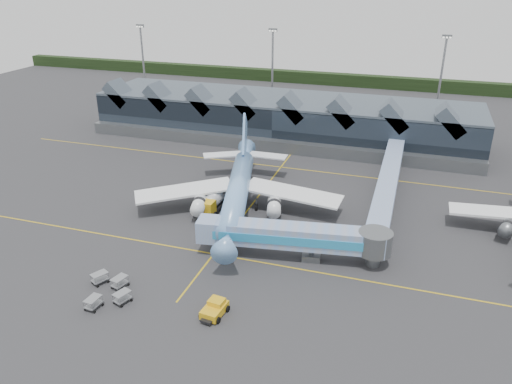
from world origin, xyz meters
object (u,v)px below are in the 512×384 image
(main_airliner, at_px, (238,188))
(pushback_tug, at_px, (215,309))
(jet_bridge, at_px, (303,238))
(fuel_truck, at_px, (216,198))

(main_airliner, bearing_deg, pushback_tug, -90.67)
(jet_bridge, distance_m, pushback_tug, 17.08)
(fuel_truck, distance_m, pushback_tug, 28.81)
(pushback_tug, bearing_deg, main_airliner, 110.49)
(main_airliner, relative_size, jet_bridge, 1.49)
(fuel_truck, bearing_deg, main_airliner, 15.53)
(jet_bridge, distance_m, fuel_truck, 21.11)
(main_airliner, xyz_separation_m, fuel_truck, (-3.67, -0.88, -2.04))
(jet_bridge, xyz_separation_m, pushback_tug, (-7.01, -15.36, -2.64))
(jet_bridge, bearing_deg, main_airliner, 130.13)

